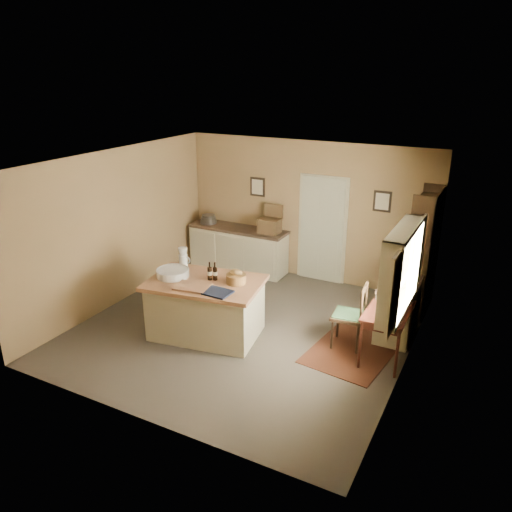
{
  "coord_description": "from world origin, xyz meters",
  "views": [
    {
      "loc": [
        3.44,
        -6.22,
        3.94
      ],
      "look_at": [
        0.03,
        0.34,
        1.15
      ],
      "focal_mm": 35.0,
      "sensor_mm": 36.0,
      "label": 1
    }
  ],
  "objects_px": {
    "desk_chair": "(348,316)",
    "right_cabinet": "(398,309)",
    "sideboard": "(239,247)",
    "shelving_unit": "(426,253)",
    "writing_desk": "(388,316)",
    "work_island": "(205,306)"
  },
  "relations": [
    {
      "from": "shelving_unit",
      "to": "desk_chair",
      "type": "bearing_deg",
      "value": -113.36
    },
    {
      "from": "desk_chair",
      "to": "right_cabinet",
      "type": "bearing_deg",
      "value": 42.26
    },
    {
      "from": "writing_desk",
      "to": "right_cabinet",
      "type": "bearing_deg",
      "value": 90.02
    },
    {
      "from": "work_island",
      "to": "right_cabinet",
      "type": "bearing_deg",
      "value": 17.25
    },
    {
      "from": "sideboard",
      "to": "work_island",
      "type": "bearing_deg",
      "value": -71.49
    },
    {
      "from": "sideboard",
      "to": "desk_chair",
      "type": "height_order",
      "value": "sideboard"
    },
    {
      "from": "right_cabinet",
      "to": "sideboard",
      "type": "bearing_deg",
      "value": 160.19
    },
    {
      "from": "sideboard",
      "to": "desk_chair",
      "type": "distance_m",
      "value": 3.52
    },
    {
      "from": "writing_desk",
      "to": "shelving_unit",
      "type": "distance_m",
      "value": 1.85
    },
    {
      "from": "sideboard",
      "to": "shelving_unit",
      "type": "height_order",
      "value": "shelving_unit"
    },
    {
      "from": "desk_chair",
      "to": "writing_desk",
      "type": "bearing_deg",
      "value": -12.56
    },
    {
      "from": "sideboard",
      "to": "desk_chair",
      "type": "bearing_deg",
      "value": -33.16
    },
    {
      "from": "work_island",
      "to": "sideboard",
      "type": "xyz_separation_m",
      "value": [
        -0.87,
        2.61,
        -0.0
      ]
    },
    {
      "from": "work_island",
      "to": "writing_desk",
      "type": "distance_m",
      "value": 2.74
    },
    {
      "from": "work_island",
      "to": "sideboard",
      "type": "distance_m",
      "value": 2.75
    },
    {
      "from": "desk_chair",
      "to": "shelving_unit",
      "type": "height_order",
      "value": "shelving_unit"
    },
    {
      "from": "writing_desk",
      "to": "desk_chair",
      "type": "distance_m",
      "value": 0.62
    },
    {
      "from": "work_island",
      "to": "shelving_unit",
      "type": "distance_m",
      "value": 3.76
    },
    {
      "from": "right_cabinet",
      "to": "shelving_unit",
      "type": "bearing_deg",
      "value": 81.77
    },
    {
      "from": "sideboard",
      "to": "right_cabinet",
      "type": "xyz_separation_m",
      "value": [
        3.54,
        -1.28,
        -0.02
      ]
    },
    {
      "from": "work_island",
      "to": "desk_chair",
      "type": "relative_size",
      "value": 1.89
    },
    {
      "from": "work_island",
      "to": "writing_desk",
      "type": "relative_size",
      "value": 1.97
    }
  ]
}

